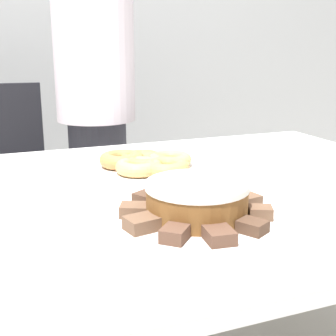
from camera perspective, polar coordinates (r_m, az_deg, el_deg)
table at (r=1.16m, az=-0.10°, el=-6.19°), size 1.51×1.06×0.73m
person_standing at (r=1.85m, az=-8.76°, el=8.08°), size 0.30×0.30×1.61m
plate_cake at (r=0.93m, az=3.50°, el=-6.24°), size 0.33×0.33×0.01m
plate_donuts at (r=1.28m, az=-2.52°, el=-0.25°), size 0.34×0.34×0.01m
frosted_cake at (r=0.91m, az=3.54°, el=-3.87°), size 0.20×0.20×0.07m
lamington_0 at (r=0.81m, az=0.82°, el=-8.05°), size 0.06×0.06×0.02m
lamington_1 at (r=0.81m, az=6.27°, el=-8.17°), size 0.05×0.06×0.02m
lamington_2 at (r=0.86m, az=10.26°, el=-7.03°), size 0.06×0.06×0.02m
lamington_3 at (r=0.93m, az=11.19°, el=-5.32°), size 0.06×0.05×0.02m
lamington_4 at (r=1.00m, az=9.28°, el=-3.90°), size 0.07×0.06×0.02m
lamington_5 at (r=1.03m, az=5.61°, el=-3.08°), size 0.08×0.08×0.02m
lamington_6 at (r=1.03m, az=1.36°, el=-2.93°), size 0.05×0.06×0.03m
lamington_7 at (r=0.99m, az=-2.30°, el=-3.73°), size 0.07×0.07×0.02m
lamington_8 at (r=0.93m, az=-4.18°, el=-5.13°), size 0.07×0.06×0.02m
lamington_9 at (r=0.86m, az=-3.22°, el=-6.76°), size 0.07×0.06×0.03m
donut_0 at (r=1.27m, az=-2.53°, el=0.77°), size 0.12×0.12×0.04m
donut_1 at (r=1.30m, az=-5.61°, el=1.02°), size 0.13×0.13×0.04m
donut_2 at (r=1.22m, az=-3.60°, el=0.15°), size 0.12×0.12×0.04m
donut_3 at (r=1.21m, az=-0.18°, el=0.09°), size 0.12×0.12×0.04m
donut_4 at (r=1.30m, az=0.23°, el=1.03°), size 0.12×0.12×0.04m
donut_5 at (r=1.33m, az=-3.22°, el=1.20°), size 0.12×0.12×0.03m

